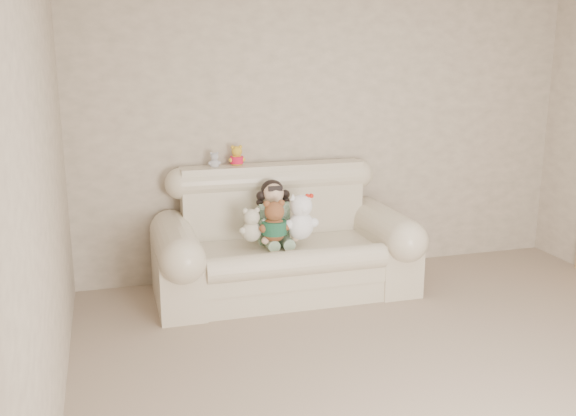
% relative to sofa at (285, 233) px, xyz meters
% --- Properties ---
extents(floor, '(5.00, 5.00, 0.00)m').
position_rel_sofa_xyz_m(floor, '(0.57, -2.00, -0.52)').
color(floor, tan).
rests_on(floor, ground).
extents(wall_back, '(4.50, 0.00, 4.50)m').
position_rel_sofa_xyz_m(wall_back, '(0.57, 0.50, 0.78)').
color(wall_back, beige).
rests_on(wall_back, ground).
extents(wall_left, '(0.00, 5.00, 5.00)m').
position_rel_sofa_xyz_m(wall_left, '(-1.68, -2.00, 0.78)').
color(wall_left, beige).
rests_on(wall_left, ground).
extents(sofa, '(2.10, 0.95, 1.03)m').
position_rel_sofa_xyz_m(sofa, '(0.00, 0.00, 0.00)').
color(sofa, beige).
rests_on(sofa, floor).
extents(seated_child, '(0.35, 0.41, 0.53)m').
position_rel_sofa_xyz_m(seated_child, '(-0.07, 0.08, 0.17)').
color(seated_child, '#297034').
rests_on(seated_child, sofa).
extents(brown_teddy, '(0.31, 0.28, 0.39)m').
position_rel_sofa_xyz_m(brown_teddy, '(-0.13, -0.14, 0.18)').
color(brown_teddy, brown).
rests_on(brown_teddy, sofa).
extents(white_cat, '(0.34, 0.30, 0.44)m').
position_rel_sofa_xyz_m(white_cat, '(0.10, -0.14, 0.21)').
color(white_cat, white).
rests_on(white_cat, sofa).
extents(cream_teddy, '(0.21, 0.16, 0.32)m').
position_rel_sofa_xyz_m(cream_teddy, '(-0.30, -0.09, 0.14)').
color(cream_teddy, beige).
rests_on(cream_teddy, sofa).
extents(yellow_mini_bear, '(0.15, 0.11, 0.22)m').
position_rel_sofa_xyz_m(yellow_mini_bear, '(-0.31, 0.39, 0.60)').
color(yellow_mini_bear, gold).
rests_on(yellow_mini_bear, sofa).
extents(grey_mini_plush, '(0.11, 0.09, 0.17)m').
position_rel_sofa_xyz_m(grey_mini_plush, '(-0.50, 0.37, 0.58)').
color(grey_mini_plush, silver).
rests_on(grey_mini_plush, sofa).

